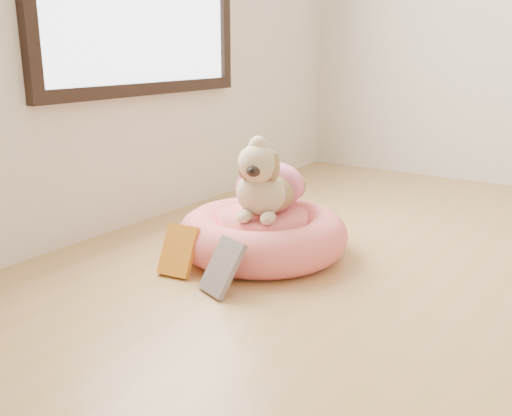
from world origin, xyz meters
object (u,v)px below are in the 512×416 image
Objects in this scene: book_yellow at (178,251)px; book_white at (222,267)px; dog at (267,172)px; pet_bed at (263,235)px.

book_white is (0.25, -0.04, 0.00)m from book_yellow.
dog is 2.23× the size of book_white.
dog reaches higher than pet_bed.
book_yellow reaches higher than pet_bed.
pet_bed is 0.40m from book_yellow.
book_yellow is at bearing -112.64° from pet_bed.
dog is 0.50m from book_yellow.
book_white is at bearing -97.05° from dog.
dog is (0.01, 0.01, 0.27)m from pet_bed.
pet_bed is 3.38× the size of book_white.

